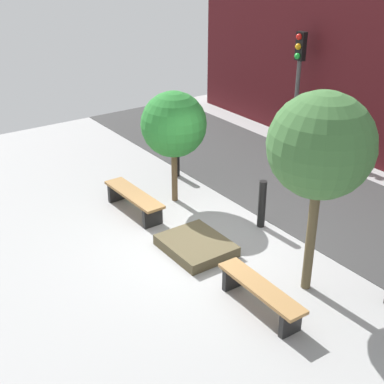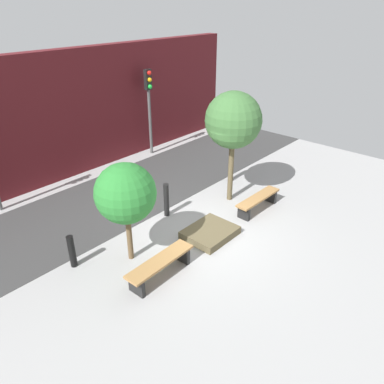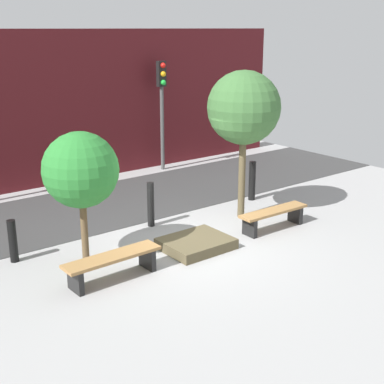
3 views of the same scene
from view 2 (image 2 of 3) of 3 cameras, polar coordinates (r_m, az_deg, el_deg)
name	(u,v)px [view 2 (image 2 of 3)]	position (r m, az deg, el deg)	size (l,w,h in m)	color
ground_plane	(205,234)	(10.59, 2.04, -6.35)	(18.00, 18.00, 0.00)	#9A9A9A
road_strip	(124,194)	(12.82, -10.30, -0.32)	(18.00, 3.58, 0.01)	#363636
building_facade	(68,115)	(14.21, -18.31, 11.09)	(16.20, 0.50, 4.41)	#511419
bench_left	(160,265)	(8.95, -4.83, -10.96)	(1.89, 0.49, 0.48)	black
bench_right	(258,200)	(11.72, 10.03, -1.28)	(1.82, 0.44, 0.47)	black
planter_bed	(210,233)	(10.44, 2.76, -6.20)	(1.37, 1.14, 0.22)	brown
tree_behind_left_bench	(125,194)	(8.83, -10.11, -0.25)	(1.46, 1.46, 2.59)	brown
tree_behind_right_bench	(233,121)	(11.37, 6.32, 10.75)	(1.71, 1.71, 3.52)	brown
bollard_far_left	(72,251)	(9.63, -17.83, -8.60)	(0.17, 0.17, 0.86)	black
bollard_left	(166,200)	(11.20, -3.92, -1.21)	(0.16, 0.16, 1.05)	black
bollard_center	(231,167)	(13.42, 5.93, 3.78)	(0.18, 0.18, 1.05)	black
traffic_light_mid_west	(149,97)	(15.43, -6.57, 14.22)	(0.28, 0.27, 3.45)	#4E4E4E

